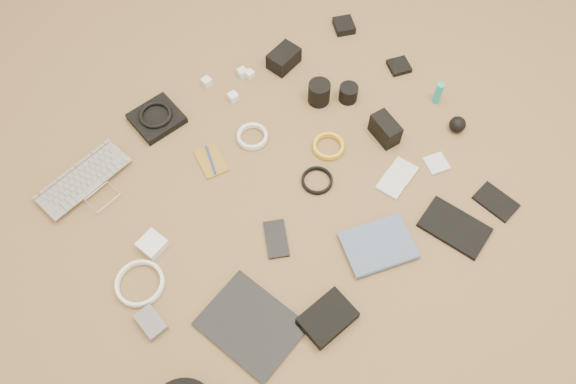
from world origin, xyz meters
TOP-DOWN VIEW (x-y plane):
  - laptop at (-0.53, 0.36)m, footprint 0.36×0.29m
  - headphone_pouch at (-0.22, 0.49)m, footprint 0.18×0.17m
  - headphones at (-0.22, 0.49)m, footprint 0.15×0.15m
  - charger_a at (0.01, 0.54)m, footprint 0.04×0.04m
  - charger_b at (0.14, 0.50)m, footprint 0.03×0.03m
  - charger_c at (0.16, 0.48)m, footprint 0.04×0.04m
  - charger_d at (0.05, 0.42)m, footprint 0.03×0.03m
  - dslr_camera at (0.30, 0.46)m, footprint 0.13×0.11m
  - lens_pouch at (0.60, 0.48)m, footprint 0.10×0.10m
  - notebook_olive at (-0.15, 0.24)m, footprint 0.10×0.13m
  - pen_blue at (-0.15, 0.24)m, footprint 0.04×0.12m
  - cable_white_a at (0.02, 0.24)m, footprint 0.13×0.13m
  - lens_a at (0.31, 0.24)m, footprint 0.08×0.08m
  - lens_b at (0.40, 0.19)m, footprint 0.09×0.09m
  - card_reader at (0.65, 0.20)m, footprint 0.09×0.09m
  - power_brick at (-0.46, 0.06)m, footprint 0.09×0.09m
  - cable_white_b at (-0.55, -0.03)m, footprint 0.18×0.18m
  - cable_black at (0.10, -0.03)m, footprint 0.13×0.13m
  - cable_yellow at (0.21, 0.05)m, footprint 0.14×0.14m
  - flash at (0.40, -0.01)m, footprint 0.06×0.11m
  - lens_cleaner at (0.66, 0.00)m, footprint 0.03×0.03m
  - battery_charger at (-0.58, -0.15)m, footprint 0.07×0.10m
  - tablet at (-0.34, -0.32)m, footprint 0.28×0.32m
  - phone at (-0.13, -0.13)m, footprint 0.11×0.14m
  - filter_case_left at (0.30, -0.19)m, footprint 0.10×0.10m
  - filter_case_mid at (0.36, -0.16)m, footprint 0.10×0.10m
  - filter_case_right at (0.48, -0.20)m, footprint 0.09×0.09m
  - air_blower at (0.63, -0.13)m, footprint 0.07×0.07m
  - drive_case at (-0.15, -0.43)m, footprint 0.16×0.12m
  - paperback at (0.10, -0.41)m, footprint 0.25×0.21m
  - notebook_black_a at (0.36, -0.42)m, footprint 0.19×0.24m
  - notebook_black_b at (0.54, -0.43)m, footprint 0.11×0.15m

SIDE VIEW (x-z plane):
  - notebook_olive at x=-0.15m, z-range 0.00..0.01m
  - cable_black at x=0.10m, z-range 0.00..0.01m
  - filter_case_right at x=0.48m, z-range 0.00..0.01m
  - phone at x=-0.13m, z-range 0.00..0.01m
  - notebook_black_b at x=0.54m, z-range 0.00..0.01m
  - filter_case_left at x=0.30m, z-range 0.00..0.01m
  - filter_case_mid at x=0.36m, z-range 0.00..0.01m
  - tablet at x=-0.34m, z-range 0.00..0.01m
  - cable_yellow at x=0.21m, z-range 0.00..0.01m
  - cable_white_b at x=-0.55m, z-range 0.00..0.01m
  - cable_white_a at x=0.02m, z-range 0.00..0.01m
  - notebook_black_a at x=0.36m, z-range 0.00..0.01m
  - card_reader at x=0.65m, z-range 0.00..0.02m
  - paperback at x=0.10m, z-range 0.00..0.02m
  - pen_blue at x=-0.15m, z-range 0.01..0.01m
  - laptop at x=-0.53m, z-range 0.00..0.02m
  - battery_charger at x=-0.58m, z-range 0.00..0.03m
  - charger_c at x=0.16m, z-range 0.00..0.03m
  - headphone_pouch at x=-0.22m, z-range 0.00..0.03m
  - charger_a at x=0.01m, z-range 0.00..0.03m
  - charger_b at x=0.14m, z-range 0.00..0.03m
  - lens_pouch at x=0.60m, z-range 0.00..0.03m
  - charger_d at x=0.05m, z-range 0.00..0.03m
  - power_brick at x=-0.46m, z-range 0.00..0.03m
  - drive_case at x=-0.15m, z-range 0.00..0.04m
  - air_blower at x=0.63m, z-range 0.00..0.06m
  - lens_b at x=0.40m, z-range 0.00..0.06m
  - dslr_camera at x=0.30m, z-range 0.00..0.07m
  - headphones at x=-0.22m, z-range 0.03..0.04m
  - flash at x=0.40m, z-range 0.00..0.08m
  - lens_a at x=0.31m, z-range 0.00..0.09m
  - lens_cleaner at x=0.66m, z-range 0.00..0.09m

